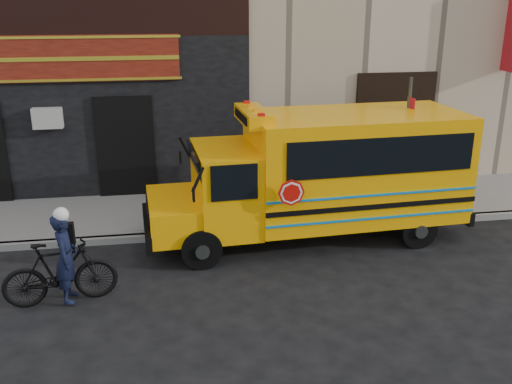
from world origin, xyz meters
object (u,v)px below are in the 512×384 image
object	(u,v)px
sign_pole	(406,147)
cyclist	(66,260)
bicycle	(60,273)
school_bus	(325,171)

from	to	relation	value
sign_pole	cyclist	size ratio (longest dim) A/B	2.13
sign_pole	bicycle	xyz separation A→B (m)	(-7.23, -2.52, -1.29)
school_bus	cyclist	xyz separation A→B (m)	(-5.13, -2.08, -0.71)
sign_pole	cyclist	distance (m)	7.61
school_bus	bicycle	size ratio (longest dim) A/B	3.66
bicycle	cyclist	xyz separation A→B (m)	(0.13, 0.00, 0.22)
bicycle	cyclist	bearing A→B (deg)	-96.81
school_bus	bicycle	world-z (taller)	school_bus
bicycle	school_bus	bearing A→B (deg)	-76.56
sign_pole	bicycle	bearing A→B (deg)	-160.76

